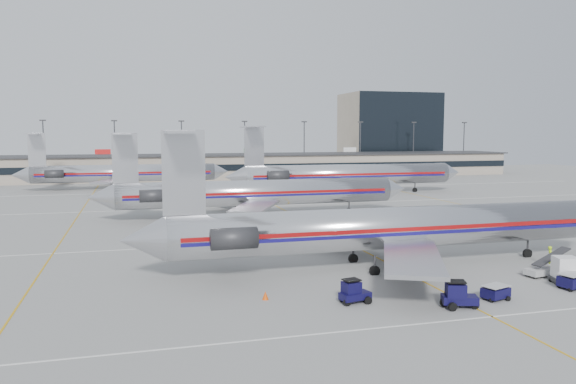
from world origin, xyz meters
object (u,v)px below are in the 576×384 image
object	(u,v)px
jet_second_row	(252,193)
uld_container	(565,270)
jet_foreground	(385,228)
tug_center	(458,296)
belt_loader	(546,269)

from	to	relation	value
jet_second_row	uld_container	size ratio (longest dim) A/B	19.21
jet_foreground	jet_second_row	bearing A→B (deg)	99.22
jet_foreground	tug_center	world-z (taller)	jet_foreground
belt_loader	tug_center	bearing A→B (deg)	-164.91
jet_second_row	belt_loader	size ratio (longest dim) A/B	10.49
uld_container	belt_loader	distance (m)	2.36
jet_foreground	tug_center	distance (m)	12.38
jet_second_row	uld_container	xyz separation A→B (m)	(16.69, -40.95, -2.40)
jet_foreground	jet_second_row	size ratio (longest dim) A/B	1.02
uld_container	belt_loader	xyz separation A→B (m)	(0.11, 2.31, -0.46)
tug_center	uld_container	distance (m)	12.17
jet_foreground	tug_center	xyz separation A→B (m)	(-0.24, -12.08, -2.66)
tug_center	belt_loader	size ratio (longest dim) A/B	0.60
jet_second_row	tug_center	distance (m)	44.66
jet_second_row	belt_loader	world-z (taller)	jet_second_row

